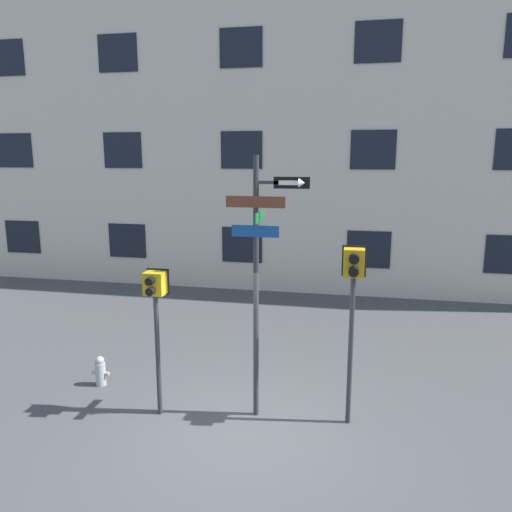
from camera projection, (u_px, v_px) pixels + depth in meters
The scene contains 6 objects.
ground_plane at pixel (244, 433), 7.95m from camera, with size 60.00×60.00×0.00m, color #424244.
building_facade at pixel (308, 99), 15.12m from camera, with size 24.00×0.64×12.01m.
street_sign_pole at pixel (260, 267), 8.00m from camera, with size 1.31×0.71×4.36m.
pedestrian_signal_left at pixel (156, 302), 8.16m from camera, with size 0.39×0.40×2.52m.
pedestrian_signal_right at pixel (353, 286), 7.81m from camera, with size 0.38×0.40×2.96m.
fire_hydrant at pixel (100, 371), 9.57m from camera, with size 0.35×0.19×0.58m.
Camera 1 is at (1.65, -7.04, 4.36)m, focal length 35.00 mm.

